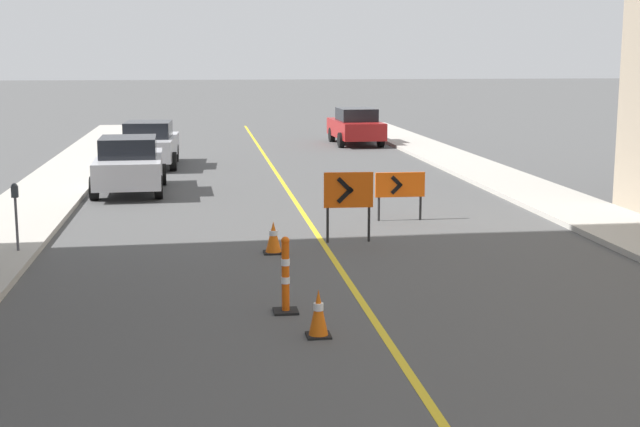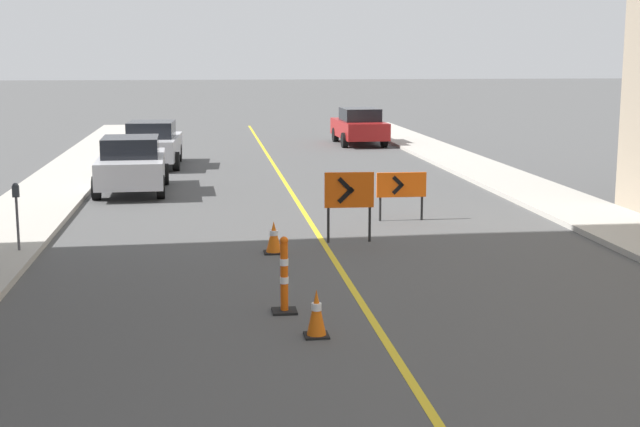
% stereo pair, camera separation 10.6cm
% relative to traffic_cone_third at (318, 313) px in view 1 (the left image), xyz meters
% --- Properties ---
extents(lane_stripe, '(0.12, 53.01, 0.01)m').
position_rel_traffic_cone_third_xyz_m(lane_stripe, '(0.91, 11.24, -0.33)').
color(lane_stripe, gold).
rests_on(lane_stripe, ground_plane).
extents(sidewalk_left, '(2.21, 53.01, 0.13)m').
position_rel_traffic_cone_third_xyz_m(sidewalk_left, '(-5.85, 11.24, -0.27)').
color(sidewalk_left, '#ADA89E').
rests_on(sidewalk_left, ground_plane).
extents(sidewalk_right, '(2.21, 53.01, 0.13)m').
position_rel_traffic_cone_third_xyz_m(sidewalk_right, '(7.67, 11.24, -0.27)').
color(sidewalk_right, '#ADA89E').
rests_on(sidewalk_right, ground_plane).
extents(traffic_cone_third, '(0.34, 0.34, 0.67)m').
position_rel_traffic_cone_third_xyz_m(traffic_cone_third, '(0.00, 0.00, 0.00)').
color(traffic_cone_third, black).
rests_on(traffic_cone_third, ground_plane).
extents(traffic_cone_fourth, '(0.39, 0.39, 0.64)m').
position_rel_traffic_cone_third_xyz_m(traffic_cone_fourth, '(-0.18, 5.35, -0.02)').
color(traffic_cone_fourth, black).
rests_on(traffic_cone_fourth, ground_plane).
extents(delineator_post_rear, '(0.37, 0.37, 1.17)m').
position_rel_traffic_cone_third_xyz_m(delineator_post_rear, '(-0.34, 1.23, 0.18)').
color(delineator_post_rear, black).
rests_on(delineator_post_rear, ground_plane).
extents(arrow_barricade_primary, '(1.03, 0.11, 1.47)m').
position_rel_traffic_cone_third_xyz_m(arrow_barricade_primary, '(1.45, 6.21, 0.70)').
color(arrow_barricade_primary, '#EF560C').
rests_on(arrow_barricade_primary, ground_plane).
extents(arrow_barricade_secondary, '(1.18, 0.09, 1.14)m').
position_rel_traffic_cone_third_xyz_m(arrow_barricade_secondary, '(3.06, 8.50, 0.48)').
color(arrow_barricade_secondary, '#EF560C').
rests_on(arrow_barricade_secondary, ground_plane).
extents(parked_car_curb_near, '(1.95, 4.35, 1.59)m').
position_rel_traffic_cone_third_xyz_m(parked_car_curb_near, '(-3.57, 13.80, 0.47)').
color(parked_car_curb_near, '#B7B7BC').
rests_on(parked_car_curb_near, ground_plane).
extents(parked_car_curb_mid, '(1.99, 4.38, 1.59)m').
position_rel_traffic_cone_third_xyz_m(parked_car_curb_mid, '(-3.34, 19.79, 0.47)').
color(parked_car_curb_mid, '#B7B7BC').
rests_on(parked_car_curb_mid, ground_plane).
extents(parked_car_curb_far, '(1.95, 4.36, 1.59)m').
position_rel_traffic_cone_third_xyz_m(parked_car_curb_far, '(5.18, 26.64, 0.47)').
color(parked_car_curb_far, maroon).
rests_on(parked_car_curb_far, ground_plane).
extents(parking_meter_near_curb, '(0.12, 0.11, 1.31)m').
position_rel_traffic_cone_third_xyz_m(parking_meter_near_curb, '(-5.09, 5.67, 0.73)').
color(parking_meter_near_curb, '#4C4C51').
rests_on(parking_meter_near_curb, sidewalk_left).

